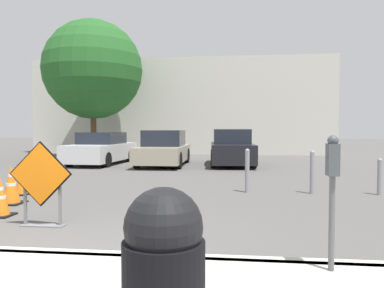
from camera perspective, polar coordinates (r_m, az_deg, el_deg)
The scene contains 17 objects.
ground_plane at distance 14.44m, azimuth -3.14°, elevation -3.99°, with size 96.00×96.00×0.00m, color #565451.
curb_lip at distance 5.03m, azimuth -23.22°, elevation -15.41°, with size 25.65×0.20×0.14m.
road_closed_sign at distance 6.53m, azimuth -22.04°, elevation -5.28°, with size 1.05×0.20×1.39m.
traffic_cone_nearest at distance 7.68m, azimuth -27.12°, elevation -7.32°, with size 0.41×0.41×0.69m.
traffic_cone_second at distance 8.82m, azimuth -25.86°, elevation -5.63°, with size 0.49×0.49×0.82m.
traffic_cone_third at distance 9.95m, azimuth -24.56°, elevation -5.12°, with size 0.41×0.41×0.68m.
traffic_cone_fourth at distance 11.06m, azimuth -22.73°, elevation -4.14°, with size 0.54×0.54×0.77m.
parked_car_nearest at distance 17.41m, azimuth -13.65°, elevation -0.78°, with size 2.10×4.52×1.43m.
parked_car_second at distance 16.32m, azimuth -4.31°, elevation -0.82°, with size 1.94×4.41×1.53m.
parked_car_third at distance 16.45m, azimuth 6.06°, elevation -0.73°, with size 2.03×4.31×1.57m.
trash_bin at distance 2.61m, azimuth -4.34°, elevation -18.17°, with size 0.55×0.55×1.06m.
bollard_nearest at distance 9.43m, azimuth 8.41°, elevation -3.86°, with size 0.12×0.12×1.10m.
bollard_second at distance 9.61m, azimuth 17.84°, elevation -3.92°, with size 0.12×0.12×1.07m.
bollard_third at distance 10.05m, azimuth 26.68°, elevation -4.30°, with size 0.12×0.12×0.89m.
parking_meter at distance 4.05m, azimuth 20.61°, elevation -5.04°, with size 0.11×0.15×1.38m.
building_facade_backdrop at distance 25.66m, azimuth -1.21°, elevation 5.50°, with size 19.08×5.00×6.02m.
street_tree_behind_lot at distance 21.53m, azimuth -14.86°, elevation 10.88°, with size 5.38×5.38×7.52m.
Camera 1 is at (2.39, -4.15, 1.58)m, focal length 35.00 mm.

